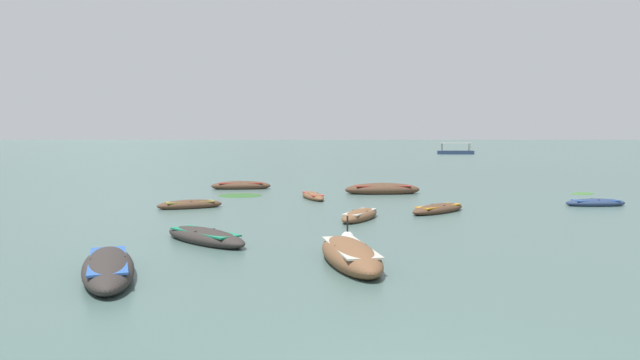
{
  "coord_description": "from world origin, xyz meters",
  "views": [
    {
      "loc": [
        -0.97,
        -6.33,
        3.34
      ],
      "look_at": [
        -2.62,
        34.15,
        0.3
      ],
      "focal_mm": 31.56,
      "sensor_mm": 36.0,
      "label": 1
    }
  ],
  "objects_px": {
    "rowboat_10": "(360,216)",
    "ferry_0": "(456,152)",
    "rowboat_11": "(382,190)",
    "rowboat_3": "(350,255)",
    "rowboat_7": "(313,196)",
    "mooring_buoy": "(347,238)",
    "rowboat_4": "(241,186)",
    "rowboat_8": "(205,237)",
    "rowboat_12": "(595,203)",
    "rowboat_6": "(190,205)",
    "rowboat_5": "(438,209)",
    "rowboat_9": "(108,268)"
  },
  "relations": [
    {
      "from": "rowboat_8",
      "to": "rowboat_10",
      "type": "height_order",
      "value": "rowboat_8"
    },
    {
      "from": "rowboat_3",
      "to": "rowboat_10",
      "type": "height_order",
      "value": "rowboat_3"
    },
    {
      "from": "rowboat_3",
      "to": "rowboat_4",
      "type": "relative_size",
      "value": 1.11
    },
    {
      "from": "rowboat_4",
      "to": "ferry_0",
      "type": "distance_m",
      "value": 85.65
    },
    {
      "from": "rowboat_6",
      "to": "ferry_0",
      "type": "relative_size",
      "value": 0.43
    },
    {
      "from": "rowboat_3",
      "to": "rowboat_7",
      "type": "bearing_deg",
      "value": 96.6
    },
    {
      "from": "rowboat_3",
      "to": "rowboat_4",
      "type": "height_order",
      "value": "rowboat_3"
    },
    {
      "from": "rowboat_3",
      "to": "rowboat_12",
      "type": "distance_m",
      "value": 18.12
    },
    {
      "from": "rowboat_8",
      "to": "rowboat_12",
      "type": "xyz_separation_m",
      "value": [
        16.87,
        10.42,
        -0.04
      ]
    },
    {
      "from": "rowboat_6",
      "to": "rowboat_9",
      "type": "distance_m",
      "value": 13.35
    },
    {
      "from": "rowboat_6",
      "to": "mooring_buoy",
      "type": "bearing_deg",
      "value": -47.9
    },
    {
      "from": "rowboat_3",
      "to": "mooring_buoy",
      "type": "xyz_separation_m",
      "value": [
        -0.05,
        3.4,
        -0.14
      ]
    },
    {
      "from": "rowboat_3",
      "to": "rowboat_12",
      "type": "xyz_separation_m",
      "value": [
        12.25,
        13.35,
        -0.09
      ]
    },
    {
      "from": "rowboat_5",
      "to": "ferry_0",
      "type": "height_order",
      "value": "ferry_0"
    },
    {
      "from": "ferry_0",
      "to": "rowboat_4",
      "type": "bearing_deg",
      "value": -110.4
    },
    {
      "from": "rowboat_4",
      "to": "rowboat_3",
      "type": "bearing_deg",
      "value": -72.46
    },
    {
      "from": "rowboat_8",
      "to": "rowboat_11",
      "type": "relative_size",
      "value": 0.79
    },
    {
      "from": "rowboat_3",
      "to": "rowboat_6",
      "type": "distance_m",
      "value": 13.84
    },
    {
      "from": "rowboat_10",
      "to": "ferry_0",
      "type": "relative_size",
      "value": 0.45
    },
    {
      "from": "rowboat_4",
      "to": "ferry_0",
      "type": "bearing_deg",
      "value": 69.6
    },
    {
      "from": "rowboat_6",
      "to": "rowboat_7",
      "type": "relative_size",
      "value": 0.93
    },
    {
      "from": "rowboat_4",
      "to": "rowboat_10",
      "type": "distance_m",
      "value": 15.47
    },
    {
      "from": "rowboat_4",
      "to": "mooring_buoy",
      "type": "relative_size",
      "value": 4.27
    },
    {
      "from": "rowboat_8",
      "to": "mooring_buoy",
      "type": "bearing_deg",
      "value": 5.88
    },
    {
      "from": "ferry_0",
      "to": "rowboat_11",
      "type": "bearing_deg",
      "value": -104.06
    },
    {
      "from": "rowboat_8",
      "to": "rowboat_10",
      "type": "distance_m",
      "value": 7.32
    },
    {
      "from": "rowboat_4",
      "to": "ferry_0",
      "type": "xyz_separation_m",
      "value": [
        29.86,
        80.28,
        0.24
      ]
    },
    {
      "from": "rowboat_7",
      "to": "rowboat_8",
      "type": "height_order",
      "value": "rowboat_8"
    },
    {
      "from": "rowboat_12",
      "to": "rowboat_7",
      "type": "bearing_deg",
      "value": 169.44
    },
    {
      "from": "rowboat_3",
      "to": "mooring_buoy",
      "type": "relative_size",
      "value": 4.74
    },
    {
      "from": "rowboat_6",
      "to": "rowboat_10",
      "type": "height_order",
      "value": "rowboat_10"
    },
    {
      "from": "rowboat_11",
      "to": "mooring_buoy",
      "type": "xyz_separation_m",
      "value": [
        -2.22,
        -15.56,
        -0.15
      ]
    },
    {
      "from": "rowboat_10",
      "to": "rowboat_11",
      "type": "xyz_separation_m",
      "value": [
        1.67,
        10.8,
        0.08
      ]
    },
    {
      "from": "ferry_0",
      "to": "rowboat_5",
      "type": "bearing_deg",
      "value": -101.67
    },
    {
      "from": "rowboat_7",
      "to": "rowboat_11",
      "type": "height_order",
      "value": "rowboat_11"
    },
    {
      "from": "rowboat_12",
      "to": "rowboat_9",
      "type": "bearing_deg",
      "value": -140.41
    },
    {
      "from": "rowboat_8",
      "to": "rowboat_12",
      "type": "relative_size",
      "value": 1.18
    },
    {
      "from": "rowboat_10",
      "to": "rowboat_12",
      "type": "relative_size",
      "value": 1.08
    },
    {
      "from": "rowboat_3",
      "to": "rowboat_12",
      "type": "bearing_deg",
      "value": 47.45
    },
    {
      "from": "mooring_buoy",
      "to": "rowboat_8",
      "type": "bearing_deg",
      "value": -174.12
    },
    {
      "from": "ferry_0",
      "to": "rowboat_10",
      "type": "bearing_deg",
      "value": -103.47
    },
    {
      "from": "rowboat_7",
      "to": "rowboat_5",
      "type": "bearing_deg",
      "value": -42.58
    },
    {
      "from": "rowboat_11",
      "to": "mooring_buoy",
      "type": "bearing_deg",
      "value": -98.12
    },
    {
      "from": "rowboat_5",
      "to": "rowboat_6",
      "type": "height_order",
      "value": "rowboat_6"
    },
    {
      "from": "rowboat_12",
      "to": "rowboat_11",
      "type": "bearing_deg",
      "value": 150.89
    },
    {
      "from": "rowboat_11",
      "to": "ferry_0",
      "type": "distance_m",
      "value": 85.65
    },
    {
      "from": "rowboat_12",
      "to": "mooring_buoy",
      "type": "height_order",
      "value": "mooring_buoy"
    },
    {
      "from": "rowboat_7",
      "to": "mooring_buoy",
      "type": "xyz_separation_m",
      "value": [
        1.8,
        -12.58,
        -0.05
      ]
    },
    {
      "from": "rowboat_3",
      "to": "ferry_0",
      "type": "height_order",
      "value": "ferry_0"
    },
    {
      "from": "rowboat_8",
      "to": "rowboat_11",
      "type": "distance_m",
      "value": 17.41
    }
  ]
}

